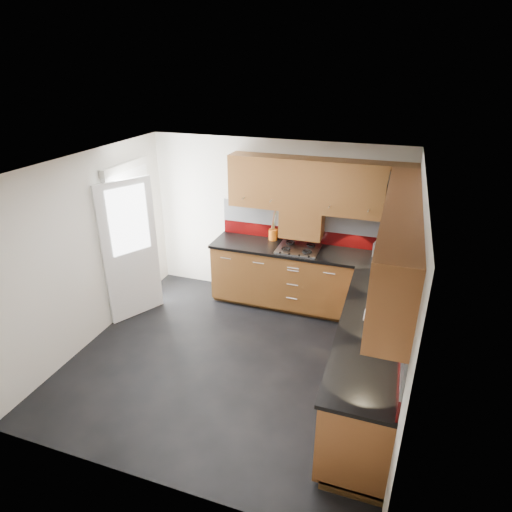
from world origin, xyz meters
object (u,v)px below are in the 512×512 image
(utensil_pot, at_px, (273,233))
(food_processor, at_px, (379,283))
(gas_hob, at_px, (298,249))
(toaster, at_px, (385,250))

(utensil_pot, relative_size, food_processor, 1.42)
(gas_hob, height_order, toaster, toaster)
(toaster, bearing_deg, food_processor, -90.26)
(toaster, height_order, food_processor, food_processor)
(utensil_pot, height_order, food_processor, utensil_pot)
(utensil_pot, bearing_deg, gas_hob, -28.60)
(utensil_pot, xyz_separation_m, toaster, (1.61, -0.11, -0.00))
(food_processor, bearing_deg, utensil_pot, 143.10)
(gas_hob, relative_size, food_processor, 1.79)
(gas_hob, bearing_deg, food_processor, -39.67)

